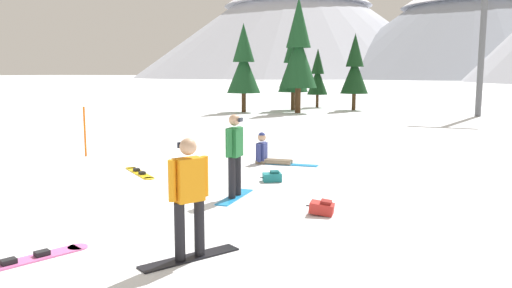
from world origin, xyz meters
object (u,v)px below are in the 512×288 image
object	(u,v)px
pine_tree_short	(298,51)
ski_lift_tower	(484,19)
snowboarder_midground	(235,154)
pine_tree_leaning	(293,65)
snowboarder_foreground	(189,196)
backpack_red	(322,208)
trail_marker_pole	(85,132)
backpack_teal	(272,177)
snowboarder_background	(268,153)
pine_tree_tall	(318,75)
loose_snowboard_near_right	(139,173)
loose_snowboard_near_left	(26,260)
pine_tree_slender	(244,64)
pine_tree_young	(355,69)

from	to	relation	value
pine_tree_short	ski_lift_tower	size ratio (longest dim) A/B	0.73
snowboarder_midground	pine_tree_leaning	size ratio (longest dim) A/B	0.31
snowboarder_foreground	backpack_red	size ratio (longest dim) A/B	3.18
snowboarder_foreground	trail_marker_pole	world-z (taller)	snowboarder_foreground
snowboarder_foreground	backpack_teal	world-z (taller)	snowboarder_foreground
trail_marker_pole	pine_tree_short	size ratio (longest dim) A/B	0.21
snowboarder_background	ski_lift_tower	size ratio (longest dim) A/B	0.18
backpack_teal	trail_marker_pole	bearing A→B (deg)	171.35
backpack_red	trail_marker_pole	distance (m)	9.44
snowboarder_background	trail_marker_pole	distance (m)	5.92
backpack_red	pine_tree_tall	size ratio (longest dim) A/B	0.12
snowboarder_foreground	backpack_red	world-z (taller)	snowboarder_foreground
snowboarder_midground	loose_snowboard_near_right	world-z (taller)	snowboarder_midground
pine_tree_short	pine_tree_leaning	bearing A→B (deg)	117.28
pine_tree_tall	loose_snowboard_near_right	bearing A→B (deg)	-82.74
pine_tree_leaning	trail_marker_pole	bearing A→B (deg)	-87.69
snowboarder_background	trail_marker_pole	size ratio (longest dim) A/B	1.16
loose_snowboard_near_right	loose_snowboard_near_left	xyz separation A→B (m)	(2.41, -5.80, -0.00)
snowboarder_midground	pine_tree_short	bearing A→B (deg)	106.16
backpack_teal	pine_tree_slender	world-z (taller)	pine_tree_slender
loose_snowboard_near_left	ski_lift_tower	xyz separation A→B (m)	(5.53, 28.58, 5.78)
pine_tree_leaning	pine_tree_slender	xyz separation A→B (m)	(-2.33, -3.20, 0.03)
snowboarder_foreground	pine_tree_short	xyz separation A→B (m)	(-7.44, 25.64, 3.14)
pine_tree_tall	pine_tree_leaning	bearing A→B (deg)	-102.79
loose_snowboard_near_left	pine_tree_short	size ratio (longest dim) A/B	0.24
snowboarder_foreground	snowboarder_background	xyz separation A→B (m)	(-1.95, 7.50, -0.61)
snowboarder_foreground	loose_snowboard_near_left	distance (m)	2.48
pine_tree_tall	pine_tree_short	xyz separation A→B (m)	(0.41, -5.60, 1.63)
snowboarder_foreground	pine_tree_leaning	xyz separation A→B (m)	(-8.61, 27.91, 2.25)
trail_marker_pole	ski_lift_tower	distance (m)	24.51
snowboarder_midground	pine_tree_slender	size ratio (longest dim) A/B	0.30
snowboarder_midground	ski_lift_tower	bearing A→B (deg)	79.48
pine_tree_tall	ski_lift_tower	size ratio (longest dim) A/B	0.44
snowboarder_background	pine_tree_short	xyz separation A→B (m)	(-5.49, 18.14, 3.75)
pine_tree_tall	ski_lift_tower	distance (m)	12.37
snowboarder_background	backpack_teal	xyz separation A→B (m)	(1.05, -2.21, -0.20)
snowboarder_midground	pine_tree_young	size ratio (longest dim) A/B	0.33
trail_marker_pole	backpack_teal	bearing A→B (deg)	-8.65
pine_tree_young	pine_tree_slender	world-z (taller)	pine_tree_slender
pine_tree_tall	loose_snowboard_near_left	bearing A→B (deg)	-79.84
snowboarder_background	backpack_teal	distance (m)	2.46
pine_tree_tall	backpack_red	bearing A→B (deg)	-72.50
snowboarder_midground	backpack_teal	distance (m)	2.01
pine_tree_leaning	ski_lift_tower	bearing A→B (deg)	-1.73
snowboarder_midground	trail_marker_pole	xyz separation A→B (m)	(-6.73, 2.86, -0.16)
loose_snowboard_near_left	ski_lift_tower	world-z (taller)	ski_lift_tower
loose_snowboard_near_left	trail_marker_pole	world-z (taller)	trail_marker_pole
snowboarder_foreground	pine_tree_tall	world-z (taller)	pine_tree_tall
pine_tree_slender	ski_lift_tower	distance (m)	14.91
trail_marker_pole	pine_tree_young	size ratio (longest dim) A/B	0.30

